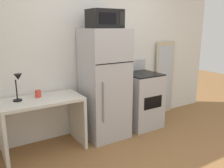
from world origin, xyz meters
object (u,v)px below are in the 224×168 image
(desk, at_px, (42,115))
(microwave, at_px, (105,19))
(coffee_mug, at_px, (38,94))
(leaning_mirror, at_px, (164,78))
(refrigerator, at_px, (104,84))
(oven_range, at_px, (141,99))
(desk_lamp, at_px, (18,83))

(desk, distance_m, microwave, 1.58)
(coffee_mug, bearing_deg, leaning_mirror, 3.42)
(refrigerator, relative_size, oven_range, 1.50)
(coffee_mug, xyz_separation_m, microwave, (0.97, -0.14, 0.98))
(coffee_mug, distance_m, microwave, 1.38)
(desk_lamp, relative_size, microwave, 0.77)
(desk_lamp, bearing_deg, leaning_mirror, 4.16)
(microwave, bearing_deg, coffee_mug, 171.96)
(microwave, bearing_deg, desk, 177.44)
(desk, height_order, refrigerator, refrigerator)
(desk, height_order, leaning_mirror, leaning_mirror)
(desk_lamp, distance_m, microwave, 1.45)
(leaning_mirror, bearing_deg, desk, -174.37)
(microwave, bearing_deg, leaning_mirror, 10.78)
(coffee_mug, distance_m, refrigerator, 0.97)
(microwave, distance_m, leaning_mirror, 1.86)
(microwave, height_order, oven_range, microwave)
(desk_lamp, height_order, refrigerator, refrigerator)
(desk_lamp, xyz_separation_m, coffee_mug, (0.25, 0.05, -0.19))
(leaning_mirror, bearing_deg, coffee_mug, -176.58)
(coffee_mug, height_order, microwave, microwave)
(desk_lamp, relative_size, leaning_mirror, 0.25)
(leaning_mirror, bearing_deg, desk_lamp, -175.84)
(desk, bearing_deg, leaning_mirror, 5.63)
(refrigerator, bearing_deg, leaning_mirror, 9.99)
(coffee_mug, relative_size, microwave, 0.21)
(desk_lamp, distance_m, coffee_mug, 0.32)
(oven_range, bearing_deg, desk, 179.49)
(coffee_mug, relative_size, refrigerator, 0.06)
(oven_range, distance_m, leaning_mirror, 0.84)
(desk, height_order, desk_lamp, desk_lamp)
(leaning_mirror, bearing_deg, microwave, -169.22)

